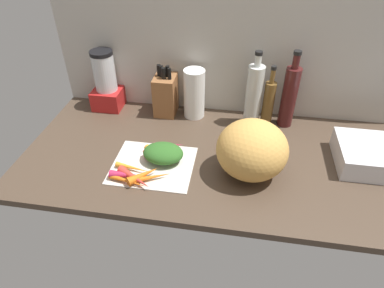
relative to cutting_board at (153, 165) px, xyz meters
The scene contains 22 objects.
ground_plane 29.47cm from the cutting_board, 24.08° to the left, with size 170.00×80.00×3.00cm, color #47382B.
wall_back 64.40cm from the cutting_board, 62.00° to the left, with size 170.00×3.00×60.00cm, color #BCB7AD.
cutting_board is the anchor object (origin of this frame).
carrot_0 12.69cm from the cutting_board, 127.57° to the right, with size 3.31×3.31×14.03cm, color #B2264C.
carrot_1 9.41cm from the cutting_board, 99.83° to the right, with size 3.57×3.57×13.33cm, color orange.
carrot_2 13.42cm from the cutting_board, 72.31° to the left, with size 2.05×2.05×13.18cm, color #B2264C.
carrot_3 8.44cm from the cutting_board, 74.97° to the left, with size 3.59×3.59×16.05cm, color red.
carrot_4 12.23cm from the cutting_board, 110.88° to the right, with size 3.55×3.55×16.23cm, color red.
carrot_5 14.33cm from the cutting_board, 117.25° to the right, with size 2.15×2.15×16.55cm, color orange.
carrot_6 8.82cm from the cutting_board, 146.37° to the right, with size 2.17×2.17×14.63cm, color orange.
carrot_7 9.41cm from the cutting_board, 77.38° to the right, with size 2.37×2.37×15.16cm, color orange.
carrot_8 4.45cm from the cutting_board, 94.43° to the left, with size 2.79×2.79×13.57cm, color orange.
carrot_9 5.67cm from the cutting_board, 48.69° to the left, with size 2.40×2.40×14.69cm, color orange.
carrot_greens_pile 6.42cm from the cutting_board, 42.07° to the left, with size 16.84×12.96×7.13cm, color #2D6023.
winter_squash 41.18cm from the cutting_board, ahead, with size 27.71×26.31×23.79cm, color gold.
knife_block 43.24cm from the cutting_board, 95.07° to the left, with size 10.42×13.33×25.37cm.
blender_appliance 56.73cm from the cutting_board, 128.83° to the left, with size 14.57×14.57×30.39cm.
paper_towel_roll 44.49cm from the cutting_board, 75.47° to the left, with size 10.29×10.29×24.59cm, color white.
bottle_0 57.11cm from the cutting_board, 44.63° to the left, with size 7.52×7.52×36.70cm.
bottle_1 61.61cm from the cutting_board, 39.96° to the left, with size 5.31×5.31×30.35cm.
bottle_2 70.36cm from the cutting_board, 36.20° to the left, with size 7.07×7.07×37.19cm.
dish_rack 90.53cm from the cutting_board, ahead, with size 28.50×25.15×9.02cm, color silver.
Camera 1 is at (6.15, -113.88, 91.69)cm, focal length 31.42 mm.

